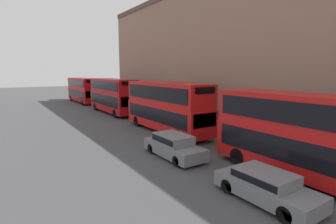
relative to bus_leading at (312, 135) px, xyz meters
The scene contains 7 objects.
bus_leading is the anchor object (origin of this frame).
bus_second_in_queue 12.74m from the bus_leading, 90.00° to the left, with size 2.59×10.28×4.36m.
bus_third_in_queue 25.44m from the bus_leading, 90.00° to the left, with size 2.59×10.36×4.35m.
bus_trailing 39.13m from the bus_leading, 90.00° to the left, with size 2.59×10.86×4.17m.
car_dark_sedan 3.78m from the bus_leading, behind, with size 1.81×4.30×1.26m.
car_hatchback 7.61m from the bus_leading, 117.17° to the left, with size 1.82×4.55×1.43m.
pedestrian 19.27m from the bus_leading, 83.37° to the left, with size 0.36×0.36×1.83m.
Camera 1 is at (-10.71, -1.08, 5.29)m, focal length 28.00 mm.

